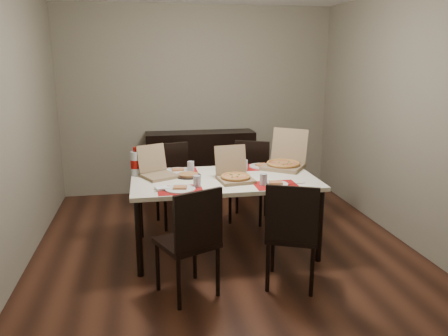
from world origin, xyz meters
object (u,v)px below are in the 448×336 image
at_px(chair_far_left, 174,180).
at_px(dip_bowl, 229,173).
at_px(dining_table, 224,184).
at_px(chair_far_right, 250,177).
at_px(chair_near_right, 292,231).
at_px(soda_bottle, 135,163).
at_px(pizza_box_center, 235,175).
at_px(sideboard, 201,164).
at_px(chair_near_left, 191,238).

relative_size(chair_far_left, dip_bowl, 6.89).
relative_size(dining_table, chair_far_left, 1.94).
xyz_separation_m(chair_far_left, chair_far_right, (0.90, -0.03, 0.00)).
xyz_separation_m(dining_table, dip_bowl, (0.08, 0.13, 0.08)).
bearing_deg(chair_near_right, chair_far_left, 116.28).
relative_size(chair_far_right, soda_bottle, 3.20).
distance_m(chair_far_left, pizza_box_center, 1.13).
bearing_deg(pizza_box_center, chair_near_right, -66.68).
relative_size(chair_far_left, soda_bottle, 3.20).
distance_m(dining_table, chair_near_right, 0.98).
distance_m(dining_table, chair_far_right, 0.96).
bearing_deg(pizza_box_center, sideboard, 92.30).
relative_size(chair_far_right, dip_bowl, 6.89).
distance_m(chair_far_right, soda_bottle, 1.48).
bearing_deg(soda_bottle, chair_far_right, 23.31).
xyz_separation_m(chair_near_right, soda_bottle, (-1.27, 1.12, 0.36)).
xyz_separation_m(dip_bowl, soda_bottle, (-0.93, 0.12, 0.11)).
relative_size(chair_far_left, pizza_box_center, 2.40).
distance_m(dining_table, pizza_box_center, 0.18).
height_order(chair_far_left, pizza_box_center, pizza_box_center).
relative_size(sideboard, dip_bowl, 11.11).
bearing_deg(dining_table, sideboard, 89.86).
height_order(chair_far_right, dip_bowl, chair_far_right).
xyz_separation_m(chair_near_right, dip_bowl, (-0.33, 1.00, 0.26)).
bearing_deg(pizza_box_center, dining_table, 127.65).
xyz_separation_m(chair_far_right, soda_bottle, (-1.32, -0.57, 0.36)).
distance_m(chair_far_left, soda_bottle, 0.81).
distance_m(chair_far_right, dip_bowl, 0.83).
height_order(sideboard, chair_near_left, chair_near_left).
xyz_separation_m(chair_near_left, pizza_box_center, (0.51, 0.76, 0.29)).
relative_size(chair_near_left, chair_near_right, 1.00).
height_order(sideboard, chair_far_right, chair_far_right).
distance_m(chair_near_right, pizza_box_center, 0.88).
height_order(chair_near_left, chair_far_right, same).
bearing_deg(soda_bottle, pizza_box_center, -21.10).
bearing_deg(chair_far_right, dining_table, -119.41).
relative_size(chair_near_left, pizza_box_center, 2.40).
xyz_separation_m(chair_far_right, dip_bowl, (-0.38, -0.69, 0.26)).
bearing_deg(soda_bottle, chair_near_right, -41.56).
distance_m(sideboard, pizza_box_center, 2.01).
relative_size(chair_near_right, chair_far_right, 1.00).
bearing_deg(chair_near_right, chair_near_left, -179.94).
relative_size(chair_near_right, chair_far_left, 1.00).
xyz_separation_m(chair_near_left, dip_bowl, (0.50, 1.00, 0.26)).
xyz_separation_m(chair_near_right, pizza_box_center, (-0.33, 0.76, 0.29)).
height_order(chair_far_left, chair_far_right, same).
bearing_deg(soda_bottle, chair_far_left, 55.13).
relative_size(dining_table, soda_bottle, 6.20).
height_order(sideboard, soda_bottle, soda_bottle).
bearing_deg(pizza_box_center, chair_far_right, 67.81).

